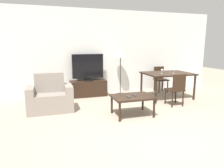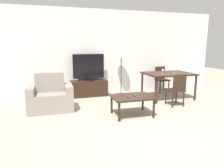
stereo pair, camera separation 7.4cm
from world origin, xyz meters
TOP-DOWN VIEW (x-y plane):
  - ground_plane at (0.00, 0.00)m, footprint 18.00×18.00m
  - wall_back at (0.00, 3.49)m, footprint 7.67×0.06m
  - armchair at (-1.87, 2.05)m, footprint 1.06×0.61m
  - tv_stand at (-0.72, 3.21)m, footprint 1.13×0.41m
  - tv at (-0.72, 3.21)m, footprint 0.97×0.32m
  - coffee_table at (-0.09, 1.18)m, footprint 0.92×0.67m
  - dining_table at (1.53, 2.31)m, footprint 1.39×1.02m
  - dining_chair_near at (1.29, 1.49)m, footprint 0.40×0.40m
  - dining_chair_far at (1.78, 3.12)m, footprint 0.40×0.40m
  - floor_lamp at (0.33, 3.14)m, footprint 0.38×0.38m
  - remote_primary at (-0.22, 1.11)m, footprint 0.04×0.15m
  - remote_secondary at (-0.02, 1.20)m, footprint 0.04×0.15m
  - wine_glass_left at (1.59, 2.09)m, footprint 0.07×0.07m
  - wine_glass_center at (1.24, 2.15)m, footprint 0.07×0.07m

SIDE VIEW (x-z plane):
  - ground_plane at x=0.00m, z-range 0.00..0.00m
  - tv_stand at x=-0.72m, z-range 0.00..0.50m
  - armchair at x=-1.87m, z-range -0.13..0.80m
  - coffee_table at x=-0.09m, z-range 0.18..0.63m
  - remote_primary at x=-0.22m, z-range 0.46..0.48m
  - remote_secondary at x=-0.02m, z-range 0.46..0.48m
  - dining_chair_near at x=1.29m, z-range 0.05..0.91m
  - dining_chair_far at x=1.78m, z-range 0.05..0.91m
  - dining_table at x=1.53m, z-range 0.31..1.08m
  - wine_glass_left at x=1.59m, z-range 0.80..0.95m
  - wine_glass_center at x=1.24m, z-range 0.80..0.95m
  - tv at x=-0.72m, z-range 0.50..1.32m
  - floor_lamp at x=0.33m, z-range 0.55..2.03m
  - wall_back at x=0.00m, z-range 0.00..2.70m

